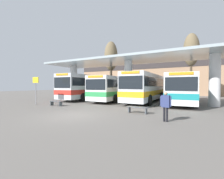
% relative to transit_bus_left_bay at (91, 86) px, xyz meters
% --- Properties ---
extents(ground_plane, '(100.00, 100.00, 0.00)m').
position_rel_transit_bus_left_bay_xyz_m(ground_plane, '(6.44, -10.49, -1.90)').
color(ground_plane, '#605B56').
extents(townhouse_backdrop, '(40.00, 0.58, 7.54)m').
position_rel_transit_bus_left_bay_xyz_m(townhouse_backdrop, '(6.44, 15.52, 2.50)').
color(townhouse_backdrop, '#9E7A5B').
rests_on(townhouse_backdrop, ground_plane).
extents(station_canopy, '(22.48, 6.41, 5.19)m').
position_rel_transit_bus_left_bay_xyz_m(station_canopy, '(6.44, -1.15, 2.44)').
color(station_canopy, silver).
rests_on(station_canopy, ground_plane).
extents(transit_bus_left_bay, '(3.10, 11.72, 3.40)m').
position_rel_transit_bus_left_bay_xyz_m(transit_bus_left_bay, '(0.00, 0.00, 0.00)').
color(transit_bus_left_bay, silver).
rests_on(transit_bus_left_bay, ground_plane).
extents(transit_bus_center_bay, '(3.12, 11.05, 3.05)m').
position_rel_transit_bus_left_bay_xyz_m(transit_bus_center_bay, '(4.32, -0.02, -0.18)').
color(transit_bus_center_bay, white).
rests_on(transit_bus_center_bay, ground_plane).
extents(transit_bus_right_bay, '(2.77, 11.09, 3.30)m').
position_rel_transit_bus_left_bay_xyz_m(transit_bus_right_bay, '(8.38, -0.05, -0.05)').
color(transit_bus_right_bay, silver).
rests_on(transit_bus_right_bay, ground_plane).
extents(transit_bus_far_right_bay, '(3.14, 11.16, 3.08)m').
position_rel_transit_bus_left_bay_xyz_m(transit_bus_far_right_bay, '(12.29, 0.41, -0.17)').
color(transit_bus_far_right_bay, white).
rests_on(transit_bus_far_right_bay, ground_plane).
extents(waiting_bench_near_pillar, '(1.56, 0.44, 0.46)m').
position_rel_transit_bus_left_bay_xyz_m(waiting_bench_near_pillar, '(9.87, -7.88, -1.56)').
color(waiting_bench_near_pillar, '#4C5156').
rests_on(waiting_bench_near_pillar, ground_plane).
extents(waiting_bench_mid_platform, '(1.52, 0.44, 0.46)m').
position_rel_transit_bus_left_bay_xyz_m(waiting_bench_mid_platform, '(1.57, -7.88, -1.56)').
color(waiting_bench_mid_platform, '#4C5156').
rests_on(waiting_bench_mid_platform, ground_plane).
extents(info_sign_platform, '(0.90, 0.09, 2.87)m').
position_rel_transit_bus_left_bay_xyz_m(info_sign_platform, '(-1.26, -8.07, 0.16)').
color(info_sign_platform, gray).
rests_on(info_sign_platform, ground_plane).
extents(pedestrian_waiting, '(0.61, 0.30, 1.64)m').
position_rel_transit_bus_left_bay_xyz_m(pedestrian_waiting, '(12.04, -9.56, -0.90)').
color(pedestrian_waiting, black).
rests_on(pedestrian_waiting, ground_plane).
extents(poplar_tree_behind_left, '(2.30, 2.30, 9.63)m').
position_rel_transit_bus_left_bay_xyz_m(poplar_tree_behind_left, '(0.81, 4.76, 5.03)').
color(poplar_tree_behind_left, '#473A2B').
rests_on(poplar_tree_behind_left, ground_plane).
extents(poplar_tree_behind_right, '(2.15, 2.15, 9.50)m').
position_rel_transit_bus_left_bay_xyz_m(poplar_tree_behind_right, '(13.14, 6.32, 5.13)').
color(poplar_tree_behind_right, '#473A2B').
rests_on(poplar_tree_behind_right, ground_plane).
extents(parked_car_street, '(4.17, 2.04, 2.13)m').
position_rel_transit_bus_left_bay_xyz_m(parked_car_street, '(2.78, 11.43, -0.86)').
color(parked_car_street, maroon).
rests_on(parked_car_street, ground_plane).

